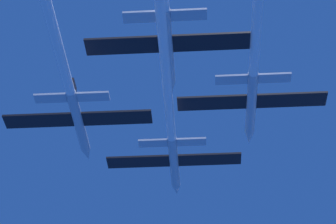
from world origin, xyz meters
name	(u,v)px	position (x,y,z in m)	size (l,w,h in m)	color
jet_lead	(169,108)	(-0.03, -11.25, 0.21)	(17.82, 46.00, 2.95)	#B2BAC6
jet_left_wing	(65,71)	(-11.02, -19.43, -0.71)	(17.82, 40.13, 2.95)	#B2BAC6
jet_right_wing	(255,45)	(9.85, -20.59, 0.90)	(17.82, 42.50, 2.95)	#B2BAC6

